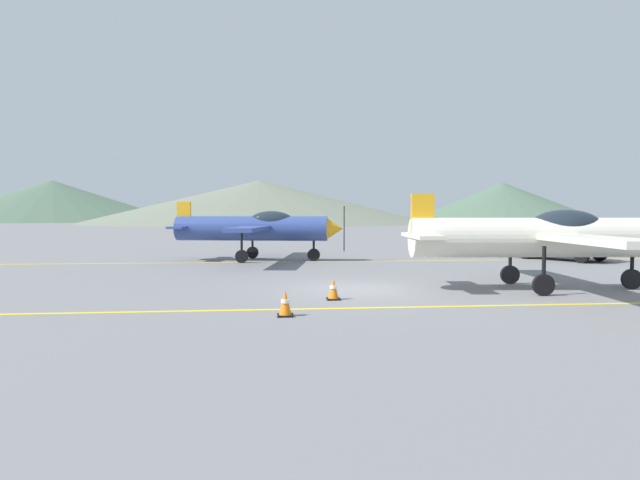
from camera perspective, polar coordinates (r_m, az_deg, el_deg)
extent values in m
plane|color=slate|center=(15.68, 4.35, -5.51)|extent=(400.00, 400.00, 0.00)
cube|color=yellow|center=(12.66, 6.76, -7.54)|extent=(80.00, 0.16, 0.01)
cube|color=yellow|center=(24.49, 0.81, -2.43)|extent=(80.00, 0.16, 0.01)
cylinder|color=silver|center=(16.75, 22.75, 0.26)|extent=(7.50, 1.75, 1.20)
ellipsoid|color=#1E2833|center=(17.16, 25.77, 1.46)|extent=(2.25, 1.14, 0.98)
cube|color=silver|center=(16.93, 24.10, 0.44)|extent=(1.91, 9.68, 0.17)
cube|color=silver|center=(15.69, 11.36, 0.46)|extent=(0.97, 2.89, 0.11)
cube|color=#F2A519|center=(15.67, 11.39, 2.66)|extent=(0.70, 0.18, 1.31)
cylinder|color=black|center=(18.25, 31.52, -2.04)|extent=(0.11, 0.11, 1.10)
cylinder|color=black|center=(18.30, 31.47, -3.75)|extent=(0.62, 0.18, 0.61)
cylinder|color=black|center=(15.62, 23.74, -2.63)|extent=(0.11, 0.11, 1.10)
cylinder|color=black|center=(15.68, 23.70, -4.62)|extent=(0.62, 0.18, 0.61)
cylinder|color=black|center=(17.82, 20.49, -1.90)|extent=(0.11, 0.11, 1.10)
cylinder|color=black|center=(17.87, 20.46, -3.65)|extent=(0.62, 0.18, 0.61)
cylinder|color=#33478C|center=(25.19, -7.66, 1.29)|extent=(7.53, 2.46, 1.20)
cone|color=#F2A519|center=(24.65, 1.70, 1.28)|extent=(0.93, 1.14, 1.02)
cube|color=black|center=(24.64, 2.71, 1.28)|extent=(0.07, 0.14, 2.19)
ellipsoid|color=#1E2833|center=(24.99, -5.46, 2.12)|extent=(2.32, 1.34, 0.98)
cube|color=#33478C|center=(25.10, -6.68, 1.42)|extent=(2.84, 9.68, 0.17)
cube|color=#33478C|center=(26.11, -14.94, 1.40)|extent=(1.24, 2.93, 0.11)
cube|color=#F2A519|center=(26.11, -14.96, 2.72)|extent=(0.70, 0.25, 1.31)
cylinder|color=black|center=(24.76, -0.71, -0.40)|extent=(0.11, 0.11, 1.10)
cylinder|color=black|center=(24.80, -0.71, -1.66)|extent=(0.63, 0.23, 0.61)
cylinder|color=black|center=(24.10, -8.75, -0.52)|extent=(0.11, 0.11, 1.10)
cylinder|color=black|center=(24.14, -8.74, -1.83)|extent=(0.63, 0.23, 0.61)
cylinder|color=black|center=(26.44, -7.56, -0.21)|extent=(0.11, 0.11, 1.10)
cylinder|color=black|center=(26.48, -7.55, -1.40)|extent=(0.63, 0.23, 0.61)
cube|color=black|center=(28.10, 25.43, -0.61)|extent=(3.79, 4.60, 0.75)
cube|color=black|center=(28.00, 25.73, 0.70)|extent=(2.61, 2.88, 0.55)
cylinder|color=black|center=(29.58, 23.78, -1.14)|extent=(0.52, 0.66, 0.64)
cylinder|color=black|center=(28.03, 21.99, -1.32)|extent=(0.52, 0.66, 0.64)
cylinder|color=black|center=(28.31, 28.80, -1.43)|extent=(0.52, 0.66, 0.64)
cylinder|color=black|center=(26.69, 27.22, -1.63)|extent=(0.52, 0.66, 0.64)
cube|color=black|center=(11.63, -3.90, -8.39)|extent=(0.36, 0.36, 0.04)
cone|color=orange|center=(11.57, -3.90, -6.96)|extent=(0.29, 0.29, 0.55)
cylinder|color=white|center=(11.57, -3.90, -6.83)|extent=(0.20, 0.20, 0.08)
cube|color=black|center=(13.78, 1.51, -6.60)|extent=(0.36, 0.36, 0.04)
cone|color=orange|center=(13.73, 1.51, -5.38)|extent=(0.29, 0.29, 0.55)
cylinder|color=white|center=(13.73, 1.51, -5.27)|extent=(0.20, 0.20, 0.08)
cone|color=#4C6651|center=(177.45, -27.72, 3.90)|extent=(75.45, 75.45, 12.49)
cone|color=slate|center=(128.41, -6.79, 4.28)|extent=(85.39, 85.39, 10.56)
cone|color=#4C6651|center=(186.89, 19.66, 4.09)|extent=(62.59, 62.59, 13.02)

